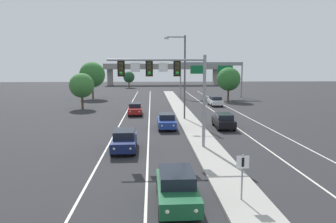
{
  "coord_description": "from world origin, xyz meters",
  "views": [
    {
      "loc": [
        -4.4,
        -8.53,
        6.41
      ],
      "look_at": [
        -3.2,
        13.83,
        3.2
      ],
      "focal_mm": 33.15,
      "sensor_mm": 36.0,
      "label": 1
    }
  ],
  "objects_px": {
    "median_sign_post": "(242,171)",
    "street_lamp_median": "(183,72)",
    "tree_far_left_b": "(92,75)",
    "tree_far_left_a": "(82,86)",
    "car_receding_white": "(215,101)",
    "highway_sign_gantry": "(212,68)",
    "tree_far_left_c": "(129,77)",
    "tree_far_right_b": "(229,79)",
    "overhead_signal_mast": "(170,79)",
    "car_receding_black": "(223,121)",
    "car_oncoming_green": "(177,187)",
    "car_oncoming_navy": "(124,140)",
    "car_oncoming_blue": "(167,121)",
    "car_oncoming_red": "(135,109)"
  },
  "relations": [
    {
      "from": "median_sign_post",
      "to": "street_lamp_median",
      "type": "height_order",
      "value": "street_lamp_median"
    },
    {
      "from": "car_oncoming_blue",
      "to": "tree_far_left_c",
      "type": "distance_m",
      "value": 66.62
    },
    {
      "from": "car_oncoming_blue",
      "to": "tree_far_left_a",
      "type": "relative_size",
      "value": 0.81
    },
    {
      "from": "highway_sign_gantry",
      "to": "tree_far_left_c",
      "type": "distance_m",
      "value": 38.78
    },
    {
      "from": "tree_far_left_a",
      "to": "tree_far_right_b",
      "type": "bearing_deg",
      "value": 20.37
    },
    {
      "from": "car_oncoming_blue",
      "to": "tree_far_right_b",
      "type": "xyz_separation_m",
      "value": [
        13.05,
        26.06,
        3.35
      ]
    },
    {
      "from": "median_sign_post",
      "to": "street_lamp_median",
      "type": "xyz_separation_m",
      "value": [
        -0.44,
        23.61,
        4.21
      ]
    },
    {
      "from": "car_receding_white",
      "to": "tree_far_left_a",
      "type": "relative_size",
      "value": 0.81
    },
    {
      "from": "car_oncoming_navy",
      "to": "car_oncoming_blue",
      "type": "xyz_separation_m",
      "value": [
        3.69,
        8.48,
        0.0
      ]
    },
    {
      "from": "car_receding_white",
      "to": "median_sign_post",
      "type": "bearing_deg",
      "value": -99.77
    },
    {
      "from": "car_receding_white",
      "to": "tree_far_right_b",
      "type": "bearing_deg",
      "value": 60.8
    },
    {
      "from": "overhead_signal_mast",
      "to": "car_receding_black",
      "type": "distance_m",
      "value": 11.11
    },
    {
      "from": "tree_far_left_c",
      "to": "tree_far_left_b",
      "type": "distance_m",
      "value": 34.29
    },
    {
      "from": "car_receding_black",
      "to": "car_receding_white",
      "type": "relative_size",
      "value": 1.0
    },
    {
      "from": "overhead_signal_mast",
      "to": "car_receding_white",
      "type": "relative_size",
      "value": 1.69
    },
    {
      "from": "car_oncoming_blue",
      "to": "car_receding_black",
      "type": "bearing_deg",
      "value": -1.81
    },
    {
      "from": "car_receding_white",
      "to": "tree_far_left_c",
      "type": "height_order",
      "value": "tree_far_left_c"
    },
    {
      "from": "car_oncoming_navy",
      "to": "car_oncoming_green",
      "type": "bearing_deg",
      "value": -71.48
    },
    {
      "from": "car_receding_white",
      "to": "street_lamp_median",
      "type": "bearing_deg",
      "value": -116.73
    },
    {
      "from": "tree_far_left_b",
      "to": "car_receding_black",
      "type": "bearing_deg",
      "value": -58.8
    },
    {
      "from": "car_oncoming_navy",
      "to": "tree_far_left_c",
      "type": "xyz_separation_m",
      "value": [
        -4.88,
        74.5,
        2.52
      ]
    },
    {
      "from": "car_oncoming_green",
      "to": "car_receding_white",
      "type": "distance_m",
      "value": 38.39
    },
    {
      "from": "car_oncoming_blue",
      "to": "car_oncoming_red",
      "type": "relative_size",
      "value": 0.99
    },
    {
      "from": "car_oncoming_red",
      "to": "tree_far_left_b",
      "type": "height_order",
      "value": "tree_far_left_b"
    },
    {
      "from": "median_sign_post",
      "to": "tree_far_left_b",
      "type": "xyz_separation_m",
      "value": [
        -16.25,
        50.37,
        3.3
      ]
    },
    {
      "from": "street_lamp_median",
      "to": "car_receding_black",
      "type": "relative_size",
      "value": 2.22
    },
    {
      "from": "street_lamp_median",
      "to": "tree_far_left_b",
      "type": "distance_m",
      "value": 31.1
    },
    {
      "from": "tree_far_left_b",
      "to": "car_oncoming_navy",
      "type": "bearing_deg",
      "value": -76.33
    },
    {
      "from": "car_oncoming_navy",
      "to": "median_sign_post",
      "type": "bearing_deg",
      "value": -56.84
    },
    {
      "from": "car_oncoming_blue",
      "to": "car_receding_white",
      "type": "distance_m",
      "value": 21.03
    },
    {
      "from": "car_oncoming_navy",
      "to": "car_oncoming_blue",
      "type": "relative_size",
      "value": 1.0
    },
    {
      "from": "tree_far_left_c",
      "to": "tree_far_right_b",
      "type": "bearing_deg",
      "value": -61.59
    },
    {
      "from": "car_oncoming_red",
      "to": "tree_far_left_c",
      "type": "relative_size",
      "value": 0.88
    },
    {
      "from": "tree_far_left_b",
      "to": "tree_far_left_a",
      "type": "relative_size",
      "value": 1.36
    },
    {
      "from": "highway_sign_gantry",
      "to": "tree_far_left_c",
      "type": "height_order",
      "value": "highway_sign_gantry"
    },
    {
      "from": "street_lamp_median",
      "to": "car_oncoming_green",
      "type": "relative_size",
      "value": 2.23
    },
    {
      "from": "car_receding_black",
      "to": "tree_far_left_a",
      "type": "xyz_separation_m",
      "value": [
        -18.35,
        16.82,
        2.77
      ]
    },
    {
      "from": "car_receding_white",
      "to": "tree_far_left_c",
      "type": "xyz_separation_m",
      "value": [
        -17.66,
        47.05,
        2.52
      ]
    },
    {
      "from": "car_oncoming_navy",
      "to": "tree_far_left_b",
      "type": "distance_m",
      "value": 42.0
    },
    {
      "from": "street_lamp_median",
      "to": "car_receding_white",
      "type": "xyz_separation_m",
      "value": [
        6.84,
        13.59,
        -4.97
      ]
    },
    {
      "from": "street_lamp_median",
      "to": "car_receding_white",
      "type": "height_order",
      "value": "street_lamp_median"
    },
    {
      "from": "car_oncoming_red",
      "to": "highway_sign_gantry",
      "type": "distance_m",
      "value": 27.79
    },
    {
      "from": "median_sign_post",
      "to": "tree_far_right_b",
      "type": "xyz_separation_m",
      "value": [
        10.37,
        44.29,
        2.59
      ]
    },
    {
      "from": "car_receding_white",
      "to": "highway_sign_gantry",
      "type": "height_order",
      "value": "highway_sign_gantry"
    },
    {
      "from": "overhead_signal_mast",
      "to": "tree_far_right_b",
      "type": "bearing_deg",
      "value": 68.96
    },
    {
      "from": "tree_far_left_b",
      "to": "tree_far_right_b",
      "type": "xyz_separation_m",
      "value": [
        26.62,
        -6.08,
        -0.71
      ]
    },
    {
      "from": "median_sign_post",
      "to": "car_oncoming_blue",
      "type": "height_order",
      "value": "median_sign_post"
    },
    {
      "from": "tree_far_left_b",
      "to": "car_oncoming_blue",
      "type": "bearing_deg",
      "value": -67.11
    },
    {
      "from": "car_oncoming_red",
      "to": "car_oncoming_navy",
      "type": "bearing_deg",
      "value": -89.64
    },
    {
      "from": "street_lamp_median",
      "to": "tree_far_left_a",
      "type": "distance_m",
      "value": 18.55
    }
  ]
}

